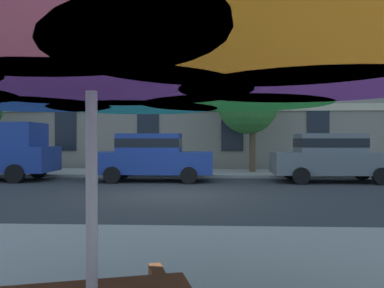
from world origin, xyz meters
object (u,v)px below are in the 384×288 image
(sedan_blue, at_px, (152,156))
(street_tree_middle, at_px, (249,103))
(sedan_gray, at_px, (332,156))
(patio_umbrella, at_px, (91,54))

(sedan_blue, distance_m, street_tree_middle, 5.53)
(sedan_blue, xyz_separation_m, sedan_gray, (6.62, 0.00, 0.00))
(sedan_gray, distance_m, patio_umbrella, 13.70)
(street_tree_middle, relative_size, patio_umbrella, 1.34)
(street_tree_middle, bearing_deg, sedan_gray, -49.68)
(sedan_gray, xyz_separation_m, patio_umbrella, (-5.03, -12.70, 1.00))
(sedan_gray, xyz_separation_m, street_tree_middle, (-2.73, 3.22, 2.26))
(patio_umbrella, bearing_deg, sedan_blue, 97.17)
(sedan_gray, bearing_deg, sedan_blue, 180.00)
(sedan_blue, bearing_deg, sedan_gray, 0.00)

